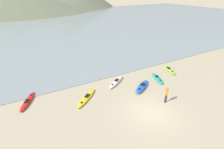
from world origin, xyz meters
name	(u,v)px	position (x,y,z in m)	size (l,w,h in m)	color
ground_plane	(151,113)	(0.00, 0.00, 0.00)	(400.00, 400.00, 0.00)	tan
bay_water	(49,25)	(0.00, 42.35, 0.03)	(160.00, 70.00, 0.06)	gray
far_hill_midright	(36,0)	(5.80, 101.44, 3.13)	(45.54, 45.54, 6.25)	#6B7056
kayak_on_sand_0	(157,78)	(4.56, 4.24, 0.17)	(1.41, 2.77, 0.38)	teal
kayak_on_sand_1	(86,98)	(-3.99, 4.57, 0.13)	(3.01, 2.76, 0.30)	yellow
kayak_on_sand_2	(142,87)	(1.89, 3.61, 0.17)	(2.98, 2.33, 0.39)	blue
kayak_on_sand_3	(28,101)	(-8.93, 6.71, 0.13)	(1.95, 3.09, 0.31)	red
kayak_on_sand_4	(169,70)	(7.52, 5.34, 0.14)	(1.45, 2.98, 0.32)	#8CCC2D
kayak_on_sand_5	(116,82)	(-0.03, 5.79, 0.16)	(2.95, 2.25, 0.37)	white
person_near_foreground	(166,94)	(2.17, 0.53, 0.92)	(0.32, 0.28, 1.60)	#384260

